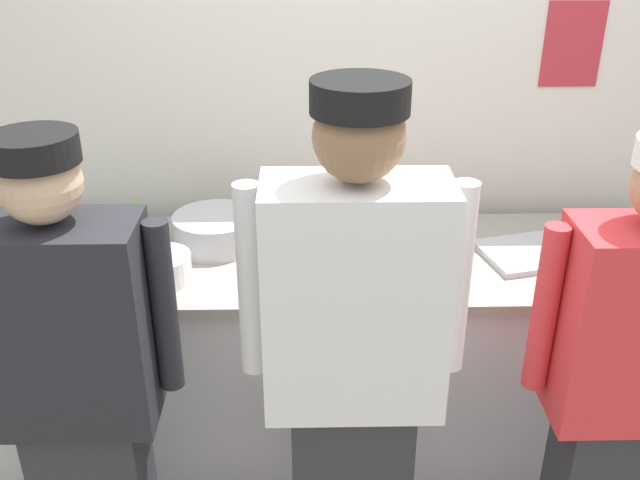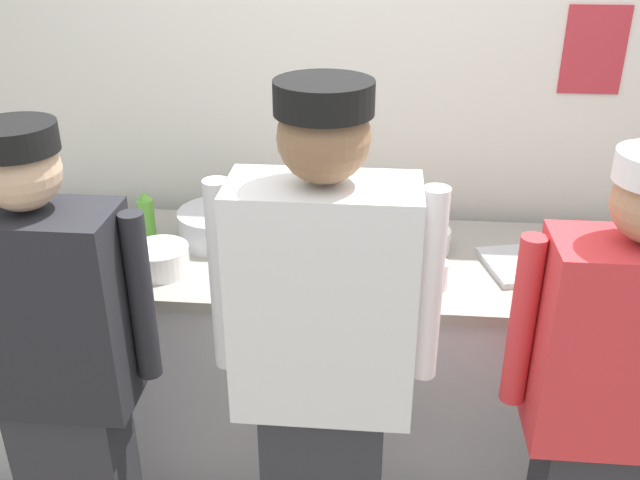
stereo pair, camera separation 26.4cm
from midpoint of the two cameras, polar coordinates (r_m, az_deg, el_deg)
name	(u,v)px [view 2 (the right image)]	position (r m, az deg, el deg)	size (l,w,h in m)	color
wall_back	(354,99)	(2.95, 5.35, 11.11)	(4.53, 0.11, 2.75)	silver
prep_counter	(343,357)	(2.89, 4.52, -9.43)	(2.89, 0.74, 0.91)	silver
chef_near_left	(60,372)	(2.22, -16.90, -10.19)	(0.59, 0.24, 1.62)	#2D2D33
chef_center	(323,370)	(2.01, 4.08, -10.47)	(0.63, 0.24, 1.75)	#2D2D33
chef_far_right	(608,408)	(2.22, 25.35, -12.20)	(0.58, 0.24, 1.59)	#2D2D33
plate_stack_front	(425,239)	(2.73, 11.13, 0.00)	(0.19, 0.19, 0.08)	white
plate_stack_rear	(160,259)	(2.56, -9.87, -1.62)	(0.21, 0.21, 0.10)	white
mixing_bowl_steel	(221,225)	(2.76, -5.28, 1.11)	(0.33, 0.33, 0.12)	#B7BABF
sheet_tray	(551,263)	(2.75, 20.69, -1.80)	(0.48, 0.28, 0.02)	#B7BABF
squeeze_bottle_primary	(146,216)	(2.81, -11.15, 1.87)	(0.06, 0.06, 0.19)	#56A333
squeeze_bottle_secondary	(357,215)	(2.77, 5.75, 1.92)	(0.06, 0.06, 0.20)	#E5E066
squeeze_bottle_spare	(299,248)	(2.50, 1.31, -0.70)	(0.06, 0.06, 0.20)	orange
ramekin_red_sauce	(69,246)	(2.79, -16.98, -0.55)	(0.11, 0.11, 0.04)	white
ramekin_yellow_sauce	(341,252)	(2.65, 4.56, -1.01)	(0.09, 0.09, 0.04)	white
deli_cup	(435,275)	(2.48, 12.23, -2.83)	(0.09, 0.09, 0.10)	white
chefs_knife	(300,238)	(2.78, 1.09, 0.13)	(0.27, 0.03, 0.02)	#B7BABF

